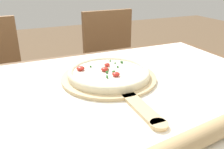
{
  "coord_description": "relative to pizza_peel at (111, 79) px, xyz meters",
  "views": [
    {
      "loc": [
        -0.28,
        -0.66,
        1.14
      ],
      "look_at": [
        0.04,
        0.08,
        0.8
      ],
      "focal_mm": 38.0,
      "sensor_mm": 36.0,
      "label": 1
    }
  ],
  "objects": [
    {
      "name": "towel_cloth",
      "position": [
        -0.04,
        -0.08,
        -0.01
      ],
      "size": [
        1.28,
        0.85,
        0.0
      ],
      "color": "white",
      "rests_on": "dining_table"
    },
    {
      "name": "chair_right",
      "position": [
        0.34,
        0.76,
        -0.25
      ],
      "size": [
        0.41,
        0.41,
        0.9
      ],
      "rotation": [
        0.0,
        0.0,
        0.03
      ],
      "color": "brown",
      "rests_on": "ground_plane"
    },
    {
      "name": "dining_table",
      "position": [
        -0.04,
        -0.08,
        -0.12
      ],
      "size": [
        1.36,
        0.93,
        0.76
      ],
      "color": "brown",
      "rests_on": "ground_plane"
    },
    {
      "name": "pizza_peel",
      "position": [
        0.0,
        0.0,
        0.0
      ],
      "size": [
        0.36,
        0.54,
        0.01
      ],
      "color": "#D6B784",
      "rests_on": "towel_cloth"
    },
    {
      "name": "rolling_pin",
      "position": [
        0.02,
        -0.42,
        0.02
      ],
      "size": [
        0.39,
        0.09,
        0.05
      ],
      "rotation": [
        0.0,
        0.0,
        0.13
      ],
      "color": "tan",
      "rests_on": "towel_cloth"
    },
    {
      "name": "pizza",
      "position": [
        -0.0,
        0.02,
        0.02
      ],
      "size": [
        0.31,
        0.31,
        0.03
      ],
      "color": "beige",
      "rests_on": "pizza_peel"
    }
  ]
}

